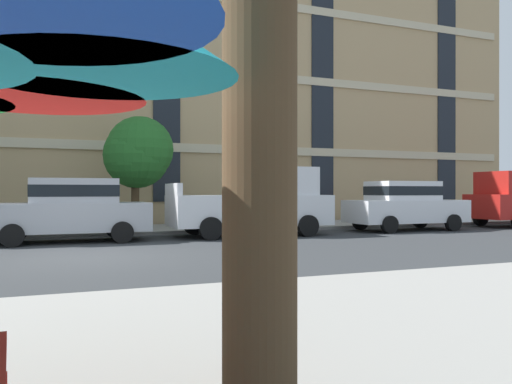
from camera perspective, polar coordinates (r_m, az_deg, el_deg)
ground_plane at (r=11.55m, az=-18.51°, el=-7.01°), size 120.00×120.00×0.00m
sidewalk_far at (r=18.30m, az=-19.64°, el=-4.19°), size 56.00×3.60×0.12m
apartment_building at (r=26.90m, az=-20.24°, el=10.75°), size 42.88×12.08×12.80m
sedan_silver at (r=15.15m, az=-20.09°, el=-1.71°), size 4.40×1.98×1.78m
pickup_white at (r=16.30m, az=0.10°, el=-1.31°), size 5.10×2.12×2.20m
sedan_white at (r=19.19m, az=16.34°, el=-1.33°), size 4.40×1.98×1.78m
street_tree_middle at (r=18.44m, az=-13.15°, el=4.19°), size 2.45×2.35×4.08m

